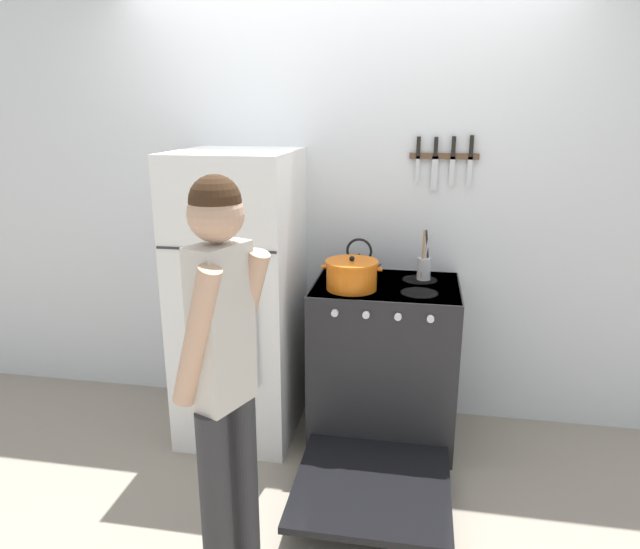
# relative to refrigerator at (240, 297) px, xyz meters

# --- Properties ---
(ground_plane) EXTENTS (14.00, 14.00, 0.00)m
(ground_plane) POSITION_rel_refrigerator_xyz_m (0.52, 0.35, -0.81)
(ground_plane) COLOR gray
(wall_back) EXTENTS (10.00, 0.06, 2.55)m
(wall_back) POSITION_rel_refrigerator_xyz_m (0.52, 0.38, 0.46)
(wall_back) COLOR silver
(wall_back) RESTS_ON ground_plane
(refrigerator) EXTENTS (0.63, 0.73, 1.63)m
(refrigerator) POSITION_rel_refrigerator_xyz_m (0.00, 0.00, 0.00)
(refrigerator) COLOR white
(refrigerator) RESTS_ON ground_plane
(stove_range) EXTENTS (0.79, 1.34, 0.92)m
(stove_range) POSITION_rel_refrigerator_xyz_m (0.82, 0.01, -0.36)
(stove_range) COLOR #232326
(stove_range) RESTS_ON ground_plane
(dutch_oven_pot) EXTENTS (0.32, 0.28, 0.18)m
(dutch_oven_pot) POSITION_rel_refrigerator_xyz_m (0.64, -0.07, 0.18)
(dutch_oven_pot) COLOR orange
(dutch_oven_pot) RESTS_ON stove_range
(tea_kettle) EXTENTS (0.24, 0.19, 0.22)m
(tea_kettle) POSITION_rel_refrigerator_xyz_m (0.66, 0.17, 0.17)
(tea_kettle) COLOR black
(tea_kettle) RESTS_ON stove_range
(utensil_jar) EXTENTS (0.08, 0.08, 0.28)m
(utensil_jar) POSITION_rel_refrigerator_xyz_m (1.02, 0.18, 0.18)
(utensil_jar) COLOR #B7BABF
(utensil_jar) RESTS_ON stove_range
(person) EXTENTS (0.35, 0.40, 1.63)m
(person) POSITION_rel_refrigerator_xyz_m (0.31, -1.16, 0.12)
(person) COLOR #2D2D30
(person) RESTS_ON ground_plane
(wall_knife_strip) EXTENTS (0.38, 0.03, 0.30)m
(wall_knife_strip) POSITION_rel_refrigerator_xyz_m (1.10, 0.34, 0.78)
(wall_knife_strip) COLOR brown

